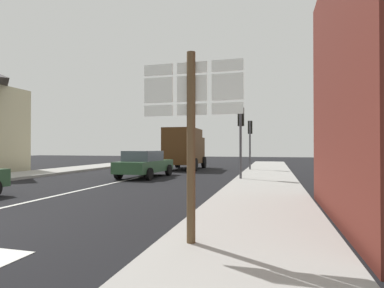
{
  "coord_description": "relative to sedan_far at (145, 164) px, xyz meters",
  "views": [
    {
      "loc": [
        7.18,
        -3.96,
        1.66
      ],
      "look_at": [
        2.93,
        12.09,
        1.84
      ],
      "focal_mm": 28.63,
      "sensor_mm": 36.0,
      "label": 1
    }
  ],
  "objects": [
    {
      "name": "ground_plane",
      "position": [
        -0.31,
        -1.72,
        -0.76
      ],
      "size": [
        80.0,
        80.0,
        0.0
      ],
      "primitive_type": "plane",
      "color": "black"
    },
    {
      "name": "sidewalk_right",
      "position": [
        6.52,
        -3.72,
        -0.69
      ],
      "size": [
        2.96,
        44.0,
        0.14
      ],
      "primitive_type": "cube",
      "color": "#9E9B96",
      "rests_on": "ground"
    },
    {
      "name": "lane_centre_stripe",
      "position": [
        -0.31,
        -5.72,
        -0.75
      ],
      "size": [
        0.16,
        12.0,
        0.01
      ],
      "primitive_type": "cube",
      "color": "silver",
      "rests_on": "ground"
    },
    {
      "name": "sedan_far",
      "position": [
        0.0,
        0.0,
        0.0
      ],
      "size": [
        2.1,
        4.27,
        1.47
      ],
      "color": "#2D5133",
      "rests_on": "ground"
    },
    {
      "name": "delivery_truck",
      "position": [
        0.42,
        6.56,
        0.89
      ],
      "size": [
        2.62,
        5.07,
        3.05
      ],
      "color": "#4C2D14",
      "rests_on": "ground"
    },
    {
      "name": "route_sign_post",
      "position": [
        5.6,
        -10.92,
        1.24
      ],
      "size": [
        1.66,
        0.14,
        3.2
      ],
      "color": "brown",
      "rests_on": "ground"
    },
    {
      "name": "traffic_light_far_right",
      "position": [
        5.34,
        5.9,
        1.84
      ],
      "size": [
        0.3,
        0.49,
        3.51
      ],
      "color": "#47474C",
      "rests_on": "ground"
    },
    {
      "name": "traffic_light_near_right",
      "position": [
        5.34,
        -0.44,
        1.92
      ],
      "size": [
        0.3,
        0.49,
        3.62
      ],
      "color": "#47474C",
      "rests_on": "ground"
    }
  ]
}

